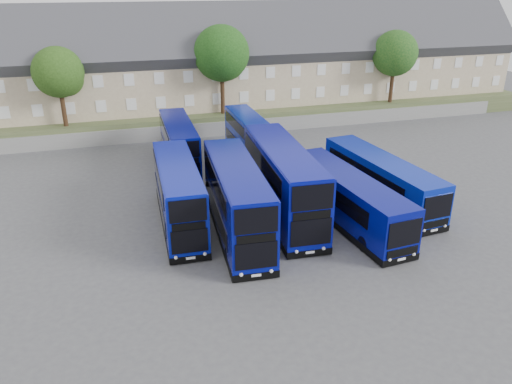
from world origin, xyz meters
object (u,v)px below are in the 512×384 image
Objects in this scene: dd_front_left at (179,196)px; tree_far at (408,43)px; coach_east_a at (348,200)px; tree_mid at (223,55)px; dd_front_mid at (237,201)px; tree_east at (395,55)px; tree_west at (60,74)px.

dd_front_left is 44.22m from tree_far.
coach_east_a is 25.04m from tree_mid.
coach_east_a is at bearing -83.06° from tree_mid.
tree_east is at bearing 47.19° from dd_front_mid.
tree_west is 36.00m from tree_east.
tree_east reaches higher than dd_front_mid.
dd_front_mid is 26.09m from tree_west.
tree_mid is at bearing 1.79° from tree_west.
dd_front_mid is at bearing 170.81° from coach_east_a.
tree_far is (6.00, 7.00, 0.34)m from tree_east.
tree_mid is 26.80m from tree_far.
tree_east is (20.00, -0.50, -0.68)m from tree_mid.
dd_front_left is at bearing -143.68° from tree_east.
dd_front_left is at bearing -68.95° from tree_west.
tree_east is (17.08, 23.53, 5.75)m from coach_east_a.
tree_mid is 1.06× the size of tree_far.
tree_far is at bearing 14.04° from tree_mid.
tree_mid reaches higher than dd_front_left.
dd_front_mid is 24.67m from tree_mid.
dd_front_left is at bearing 159.81° from coach_east_a.
tree_far reaches higher than dd_front_left.
tree_east reaches higher than coach_east_a.
tree_mid is at bearing -165.96° from tree_far.
dd_front_left is 1.42× the size of tree_west.
tree_west is at bearing 113.22° from dd_front_left.
dd_front_left is 0.87× the size of coach_east_a.
dd_front_mid is at bearing -136.99° from tree_east.
tree_mid reaches higher than tree_far.
tree_east is (36.00, 0.00, 0.34)m from tree_west.
tree_far is (26.00, 6.50, -0.34)m from tree_mid.
coach_east_a is at bearing -12.63° from dd_front_left.
coach_east_a is (10.98, -2.90, -0.46)m from dd_front_left.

